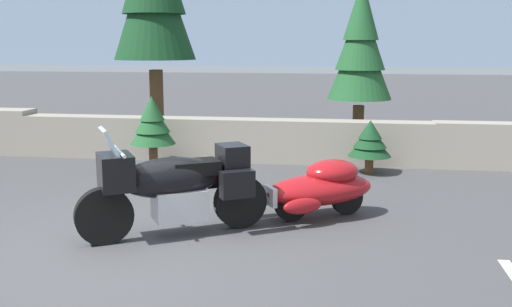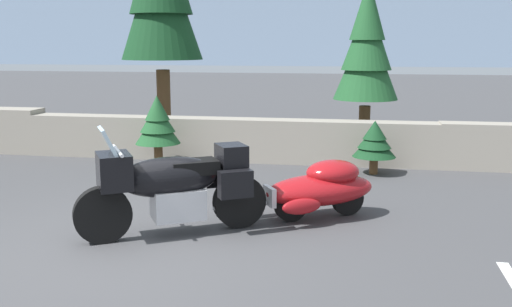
{
  "view_description": "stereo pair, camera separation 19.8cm",
  "coord_description": "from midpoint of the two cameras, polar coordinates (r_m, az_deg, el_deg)",
  "views": [
    {
      "loc": [
        2.4,
        -5.91,
        2.25
      ],
      "look_at": [
        1.26,
        1.48,
        0.85
      ],
      "focal_mm": 41.23,
      "sensor_mm": 36.0,
      "label": 1
    },
    {
      "loc": [
        2.6,
        -5.88,
        2.25
      ],
      "look_at": [
        1.26,
        1.48,
        0.85
      ],
      "focal_mm": 41.23,
      "sensor_mm": 36.0,
      "label": 2
    }
  ],
  "objects": [
    {
      "name": "stone_guard_wall",
      "position": [
        11.68,
        -7.61,
        1.57
      ],
      "size": [
        24.0,
        0.59,
        0.92
      ],
      "color": "gray",
      "rests_on": "ground"
    },
    {
      "name": "touring_motorcycle",
      "position": [
        6.99,
        -8.76,
        -2.99
      ],
      "size": [
        2.05,
        1.44,
        1.33
      ],
      "color": "black",
      "rests_on": "ground"
    },
    {
      "name": "pine_sapling_near",
      "position": [
        10.96,
        -10.53,
        2.96
      ],
      "size": [
        0.83,
        0.83,
        1.32
      ],
      "color": "brown",
      "rests_on": "ground"
    },
    {
      "name": "pine_sapling_farther",
      "position": [
        10.43,
        10.46,
        1.27
      ],
      "size": [
        0.75,
        0.75,
        0.95
      ],
      "color": "brown",
      "rests_on": "ground"
    },
    {
      "name": "ground_plane",
      "position": [
        6.78,
        -13.56,
        -9.06
      ],
      "size": [
        80.0,
        80.0,
        0.0
      ],
      "primitive_type": "plane",
      "color": "#424244"
    },
    {
      "name": "pine_tree_secondary",
      "position": [
        12.04,
        9.64,
        10.25
      ],
      "size": [
        1.29,
        1.29,
        3.53
      ],
      "color": "brown",
      "rests_on": "ground"
    },
    {
      "name": "car_shaped_trailer",
      "position": [
        7.71,
        5.56,
        -3.25
      ],
      "size": [
        2.07,
        1.44,
        0.76
      ],
      "color": "black",
      "rests_on": "ground"
    },
    {
      "name": "distant_ridgeline",
      "position": [
        101.28,
        7.56,
        13.75
      ],
      "size": [
        240.0,
        80.0,
        16.0
      ],
      "primitive_type": "cube",
      "color": "#7F93AD",
      "rests_on": "ground"
    }
  ]
}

